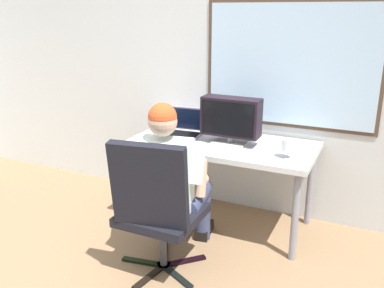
{
  "coord_description": "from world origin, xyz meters",
  "views": [
    {
      "loc": [
        1.36,
        -1.26,
        1.74
      ],
      "look_at": [
        0.14,
        1.36,
        0.81
      ],
      "focal_mm": 39.06,
      "sensor_mm": 36.0,
      "label": 1
    }
  ],
  "objects_px": {
    "laptop": "(182,127)",
    "desk": "(222,151)",
    "person_seated": "(170,179)",
    "crt_monitor": "(231,118)",
    "office_chair": "(156,204)",
    "wine_glass": "(288,146)"
  },
  "relations": [
    {
      "from": "office_chair",
      "to": "person_seated",
      "type": "relative_size",
      "value": 0.84
    },
    {
      "from": "laptop",
      "to": "desk",
      "type": "bearing_deg",
      "value": -9.83
    },
    {
      "from": "crt_monitor",
      "to": "laptop",
      "type": "distance_m",
      "value": 0.5
    },
    {
      "from": "desk",
      "to": "wine_glass",
      "type": "height_order",
      "value": "wine_glass"
    },
    {
      "from": "crt_monitor",
      "to": "wine_glass",
      "type": "distance_m",
      "value": 0.53
    },
    {
      "from": "office_chair",
      "to": "wine_glass",
      "type": "distance_m",
      "value": 1.03
    },
    {
      "from": "laptop",
      "to": "wine_glass",
      "type": "xyz_separation_m",
      "value": [
        0.96,
        -0.22,
        0.03
      ]
    },
    {
      "from": "person_seated",
      "to": "crt_monitor",
      "type": "relative_size",
      "value": 2.53
    },
    {
      "from": "office_chair",
      "to": "person_seated",
      "type": "xyz_separation_m",
      "value": [
        -0.04,
        0.27,
        0.07
      ]
    },
    {
      "from": "person_seated",
      "to": "crt_monitor",
      "type": "xyz_separation_m",
      "value": [
        0.21,
        0.62,
        0.32
      ]
    },
    {
      "from": "desk",
      "to": "laptop",
      "type": "distance_m",
      "value": 0.43
    },
    {
      "from": "laptop",
      "to": "person_seated",
      "type": "bearing_deg",
      "value": -70.16
    },
    {
      "from": "wine_glass",
      "to": "crt_monitor",
      "type": "bearing_deg",
      "value": 163.37
    },
    {
      "from": "desk",
      "to": "office_chair",
      "type": "xyz_separation_m",
      "value": [
        -0.11,
        -0.9,
        -0.1
      ]
    },
    {
      "from": "person_seated",
      "to": "office_chair",
      "type": "bearing_deg",
      "value": -82.0
    },
    {
      "from": "person_seated",
      "to": "desk",
      "type": "bearing_deg",
      "value": 76.81
    },
    {
      "from": "office_chair",
      "to": "crt_monitor",
      "type": "height_order",
      "value": "crt_monitor"
    },
    {
      "from": "desk",
      "to": "laptop",
      "type": "height_order",
      "value": "laptop"
    },
    {
      "from": "person_seated",
      "to": "laptop",
      "type": "height_order",
      "value": "person_seated"
    },
    {
      "from": "desk",
      "to": "person_seated",
      "type": "bearing_deg",
      "value": -103.19
    },
    {
      "from": "desk",
      "to": "person_seated",
      "type": "distance_m",
      "value": 0.65
    },
    {
      "from": "office_chair",
      "to": "desk",
      "type": "bearing_deg",
      "value": 83.0
    }
  ]
}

